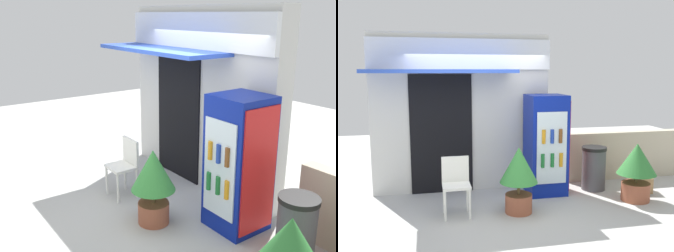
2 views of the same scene
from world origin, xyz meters
TOP-DOWN VIEW (x-y plane):
  - ground at (0.00, 0.00)m, footprint 16.00×16.00m
  - storefront_building at (-0.29, 1.44)m, footprint 3.25×1.14m
  - drink_cooler at (1.18, 0.87)m, footprint 0.69×0.72m
  - plastic_chair at (-0.51, 0.15)m, footprint 0.42×0.39m
  - potted_plant_near_shop at (0.46, 0.03)m, footprint 0.60×0.60m
  - trash_bin at (2.12, 0.85)m, footprint 0.46×0.46m

SIDE VIEW (x-z plane):
  - ground at x=0.00m, z-range 0.00..0.00m
  - trash_bin at x=2.12m, z-range 0.00..0.81m
  - plastic_chair at x=-0.51m, z-range 0.09..0.99m
  - potted_plant_near_shop at x=0.46m, z-range 0.11..1.16m
  - drink_cooler at x=1.18m, z-range 0.00..1.79m
  - storefront_building at x=-0.29m, z-range 0.06..2.94m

